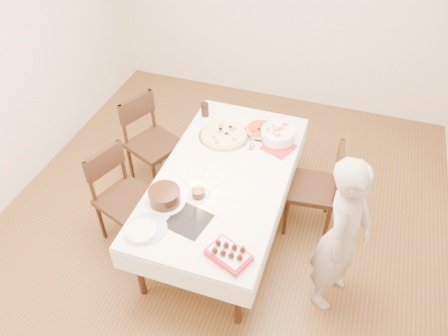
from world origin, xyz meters
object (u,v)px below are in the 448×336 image
(pizza_white, at_px, (224,135))
(pasta_bowl, at_px, (278,134))
(strawberry_box, at_px, (229,254))
(birthday_cake, at_px, (198,190))
(layer_cake, at_px, (165,196))
(chair_left_savory, at_px, (154,145))
(chair_right_savory, at_px, (311,188))
(pizza_pepperoni, at_px, (262,130))
(dining_table, at_px, (224,202))
(taper_candle, at_px, (266,128))
(chair_left_dessert, at_px, (126,200))
(person, at_px, (343,237))
(cola_glass, at_px, (205,110))

(pizza_white, relative_size, pasta_bowl, 1.52)
(strawberry_box, bearing_deg, pizza_white, 110.04)
(birthday_cake, bearing_deg, pasta_bowl, 64.82)
(pasta_bowl, xyz_separation_m, layer_cake, (-0.70, -1.13, 0.01))
(chair_left_savory, bearing_deg, chair_right_savory, -159.63)
(pizza_pepperoni, relative_size, birthday_cake, 2.62)
(strawberry_box, bearing_deg, dining_table, 110.84)
(pizza_pepperoni, bearing_deg, pizza_white, -148.82)
(dining_table, distance_m, pizza_pepperoni, 0.83)
(dining_table, height_order, chair_right_savory, chair_right_savory)
(taper_candle, bearing_deg, chair_left_dessert, -139.29)
(pasta_bowl, distance_m, birthday_cake, 1.08)
(taper_candle, distance_m, birthday_cake, 0.96)
(person, height_order, pasta_bowl, person)
(chair_right_savory, relative_size, birthday_cake, 7.60)
(chair_left_savory, relative_size, chair_left_dessert, 1.03)
(layer_cake, height_order, strawberry_box, layer_cake)
(pizza_white, distance_m, strawberry_box, 1.46)
(person, bearing_deg, chair_right_savory, 40.56)
(chair_right_savory, xyz_separation_m, birthday_cake, (-0.89, -0.67, 0.33))
(pizza_pepperoni, distance_m, cola_glass, 0.64)
(chair_left_savory, distance_m, pizza_pepperoni, 1.15)
(chair_right_savory, distance_m, layer_cake, 1.44)
(cola_glass, bearing_deg, pizza_white, -42.49)
(chair_left_savory, relative_size, pizza_white, 2.01)
(pizza_white, bearing_deg, layer_cake, -100.61)
(dining_table, xyz_separation_m, pizza_pepperoni, (0.16, 0.71, 0.40))
(birthday_cake, bearing_deg, pizza_pepperoni, 75.13)
(dining_table, height_order, chair_left_savory, chair_left_savory)
(taper_candle, relative_size, layer_cake, 1.04)
(pizza_pepperoni, height_order, pasta_bowl, pasta_bowl)
(chair_left_dessert, distance_m, taper_candle, 1.48)
(pizza_pepperoni, xyz_separation_m, layer_cake, (-0.52, -1.20, 0.05))
(pizza_white, distance_m, layer_cake, 1.02)
(dining_table, relative_size, taper_candle, 5.98)
(pasta_bowl, bearing_deg, chair_right_savory, -35.56)
(chair_right_savory, relative_size, person, 0.65)
(cola_glass, relative_size, birthday_cake, 1.15)
(chair_right_savory, xyz_separation_m, pizza_pepperoni, (-0.61, 0.38, 0.28))
(chair_left_savory, height_order, pizza_pepperoni, chair_left_savory)
(chair_left_dessert, relative_size, strawberry_box, 3.10)
(birthday_cake, xyz_separation_m, strawberry_box, (0.45, -0.52, -0.04))
(cola_glass, bearing_deg, pasta_bowl, -10.27)
(chair_left_dessert, relative_size, layer_cake, 2.90)
(pasta_bowl, bearing_deg, birthday_cake, -115.18)
(taper_candle, bearing_deg, birthday_cake, -112.08)
(taper_candle, bearing_deg, cola_glass, 161.37)
(chair_right_savory, xyz_separation_m, pasta_bowl, (-0.43, 0.31, 0.32))
(chair_left_savory, xyz_separation_m, birthday_cake, (0.81, -0.77, 0.32))
(pizza_white, height_order, strawberry_box, strawberry_box)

